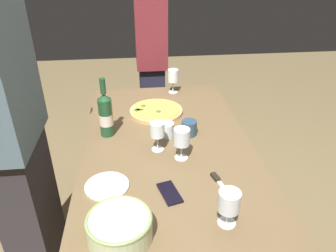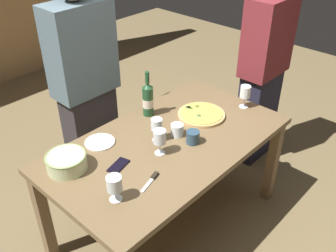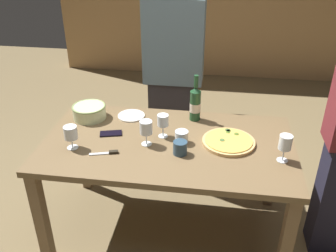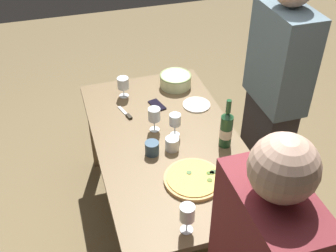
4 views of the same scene
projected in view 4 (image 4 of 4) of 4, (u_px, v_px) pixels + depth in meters
name	position (u px, v px, depth m)	size (l,w,h in m)	color
ground_plane	(168.00, 218.00, 3.10)	(8.00, 8.00, 0.00)	olive
dining_table	(168.00, 151.00, 2.70)	(1.60, 0.90, 0.75)	brown
pizza	(193.00, 179.00, 2.35)	(0.33, 0.33, 0.03)	tan
serving_bowl	(176.00, 80.00, 3.12)	(0.24, 0.24, 0.10)	beige
wine_bottle	(226.00, 129.00, 2.53)	(0.08, 0.08, 0.33)	#204B2A
wine_glass_near_pizza	(175.00, 121.00, 2.62)	(0.07, 0.07, 0.16)	white
wine_glass_by_bottle	(187.00, 214.00, 2.01)	(0.08, 0.08, 0.17)	white
wine_glass_far_left	(154.00, 115.00, 2.65)	(0.08, 0.08, 0.17)	white
wine_glass_far_right	(123.00, 84.00, 2.98)	(0.08, 0.08, 0.15)	white
cup_amber	(171.00, 144.00, 2.55)	(0.08, 0.08, 0.08)	white
cup_ceramic	(152.00, 148.00, 2.51)	(0.09, 0.09, 0.08)	#2E495F
side_plate	(196.00, 105.00, 2.94)	(0.19, 0.19, 0.01)	white
cell_phone	(157.00, 105.00, 2.94)	(0.07, 0.14, 0.01)	black
pizza_knife	(127.00, 114.00, 2.85)	(0.17, 0.07, 0.02)	silver
person_host	(274.00, 97.00, 2.78)	(0.46, 0.24, 1.75)	#312D31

